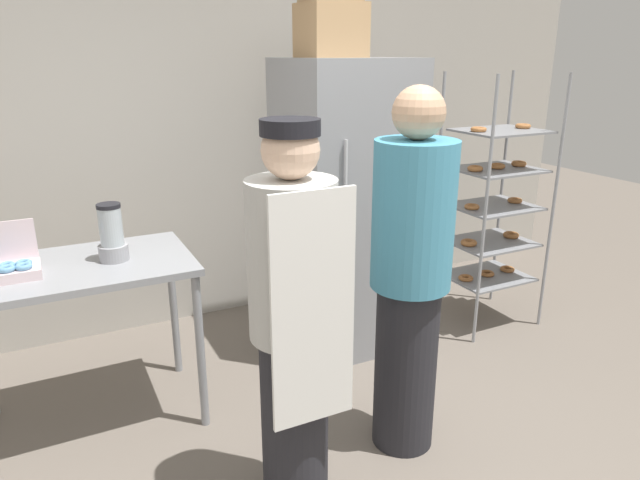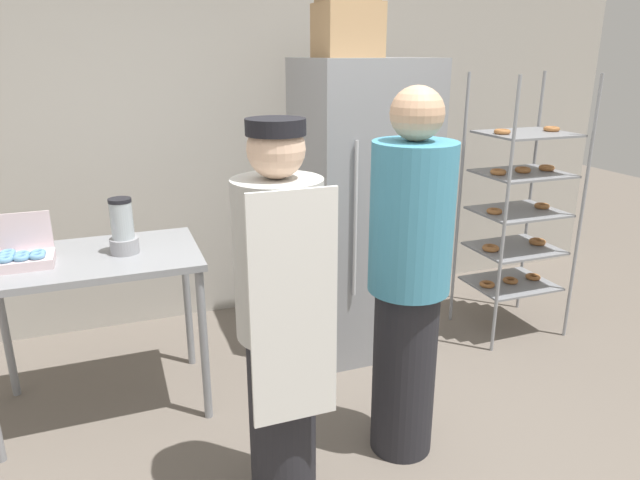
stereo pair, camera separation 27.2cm
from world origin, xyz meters
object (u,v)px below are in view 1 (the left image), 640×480
baking_rack (494,206)px  refrigerator (345,208)px  person_customer (410,276)px  cardboard_storage_box (331,29)px  donut_box (7,268)px  blender_pitcher (112,235)px  person_baker (294,322)px

baking_rack → refrigerator: bearing=168.9°
baking_rack → person_customer: (-1.34, -0.90, 0.03)m
cardboard_storage_box → person_customer: cardboard_storage_box is taller
donut_box → blender_pitcher: 0.49m
refrigerator → donut_box: 1.96m
person_baker → donut_box: bearing=136.6°
refrigerator → person_baker: refrigerator is taller
person_baker → person_customer: size_ratio=0.94×
donut_box → cardboard_storage_box: (1.82, 0.24, 1.08)m
refrigerator → baking_rack: (1.08, -0.21, -0.06)m
cardboard_storage_box → person_customer: 1.56m
refrigerator → donut_box: refrigerator is taller
blender_pitcher → person_baker: person_baker is taller
donut_box → cardboard_storage_box: cardboard_storage_box is taller
blender_pitcher → cardboard_storage_box: size_ratio=0.85×
refrigerator → blender_pitcher: bearing=-170.8°
refrigerator → cardboard_storage_box: 1.10m
blender_pitcher → refrigerator: bearing=9.2°
cardboard_storage_box → refrigerator: bearing=12.0°
cardboard_storage_box → person_baker: cardboard_storage_box is taller
baking_rack → cardboard_storage_box: size_ratio=5.13×
blender_pitcher → person_baker: bearing=-61.1°
person_baker → person_customer: (0.65, 0.13, 0.03)m
refrigerator → cardboard_storage_box: cardboard_storage_box is taller
cardboard_storage_box → blender_pitcher: bearing=-171.1°
refrigerator → person_customer: bearing=-103.4°
donut_box → cardboard_storage_box: bearing=7.4°
baking_rack → cardboard_storage_box: cardboard_storage_box is taller
person_baker → cardboard_storage_box: bearing=56.7°
blender_pitcher → baking_rack: bearing=0.6°
refrigerator → blender_pitcher: 1.49m
donut_box → refrigerator: bearing=7.7°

